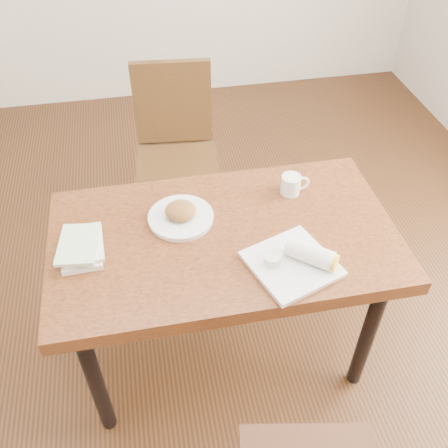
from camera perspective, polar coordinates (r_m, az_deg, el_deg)
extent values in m
cube|color=#472814|center=(2.43, 0.00, -13.99)|extent=(4.00, 5.00, 0.01)
cube|color=brown|center=(1.86, 0.00, -1.80)|extent=(1.28, 0.73, 0.06)
cylinder|color=black|center=(2.00, -14.51, -16.87)|extent=(0.06, 0.06, 0.69)
cylinder|color=black|center=(2.13, 16.16, -11.90)|extent=(0.06, 0.06, 0.69)
cylinder|color=black|center=(2.32, -14.58, -5.57)|extent=(0.06, 0.06, 0.69)
cylinder|color=black|center=(2.43, 11.38, -1.98)|extent=(0.06, 0.06, 0.69)
cylinder|color=#493114|center=(2.94, -1.67, 5.19)|extent=(0.04, 0.04, 0.45)
cylinder|color=#493114|center=(2.95, -8.69, 4.70)|extent=(0.04, 0.04, 0.45)
cylinder|color=#493114|center=(2.67, -1.07, 0.45)|extent=(0.04, 0.04, 0.45)
cylinder|color=#493114|center=(2.67, -8.78, -0.08)|extent=(0.04, 0.04, 0.45)
cube|color=#493114|center=(2.65, -5.38, 6.72)|extent=(0.46, 0.46, 0.04)
cube|color=#493114|center=(2.67, -5.88, 13.64)|extent=(0.40, 0.08, 0.45)
cylinder|color=white|center=(1.90, -4.94, 0.64)|extent=(0.24, 0.24, 0.02)
cylinder|color=white|center=(1.89, -4.96, 0.89)|extent=(0.25, 0.25, 0.01)
ellipsoid|color=#B27538|center=(1.87, -5.01, 1.53)|extent=(0.14, 0.14, 0.06)
cylinder|color=white|center=(2.01, 7.63, 4.49)|extent=(0.08, 0.08, 0.08)
torus|color=white|center=(2.02, 8.88, 4.62)|extent=(0.06, 0.01, 0.06)
cylinder|color=tan|center=(1.99, 7.73, 5.30)|extent=(0.07, 0.07, 0.01)
cylinder|color=#F2E5CC|center=(1.99, 7.73, 5.36)|extent=(0.05, 0.05, 0.00)
cube|color=white|center=(1.74, 7.73, -4.66)|extent=(0.34, 0.34, 0.02)
cube|color=white|center=(1.73, 7.77, -4.42)|extent=(0.34, 0.34, 0.01)
cylinder|color=white|center=(1.72, 9.80, -3.33)|extent=(0.17, 0.16, 0.07)
cylinder|color=yellow|center=(1.70, 12.37, -4.29)|extent=(0.06, 0.06, 0.06)
cylinder|color=silver|center=(1.71, 5.53, -4.04)|extent=(0.06, 0.06, 0.03)
cylinder|color=red|center=(1.70, 5.56, -3.76)|extent=(0.05, 0.05, 0.01)
cube|color=white|center=(1.84, -15.94, -2.92)|extent=(0.14, 0.20, 0.02)
cube|color=silver|center=(1.83, -15.73, -2.26)|extent=(0.14, 0.20, 0.02)
cube|color=#96CD89|center=(1.81, -16.32, -2.24)|extent=(0.16, 0.21, 0.01)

